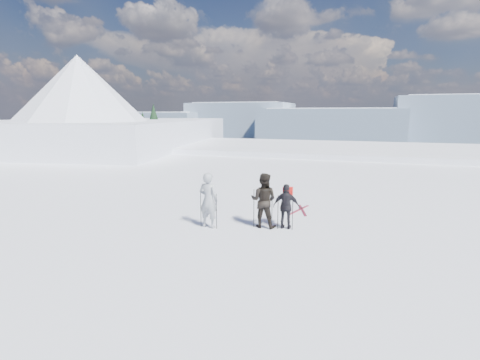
# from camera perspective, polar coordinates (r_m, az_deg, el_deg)

# --- Properties ---
(lake_basin) EXTENTS (820.00, 820.00, 71.62)m
(lake_basin) POSITION_cam_1_polar(r_m,az_deg,el_deg) (40.58, 14.51, -4.91)
(lake_basin) COLOR white
(lake_basin) RESTS_ON ground
(far_mountain_range) EXTENTS (770.00, 110.00, 53.00)m
(far_mountain_range) POSITION_cam_1_polar(r_m,az_deg,el_deg) (464.83, 22.50, 8.11)
(far_mountain_range) COLOR slate
(far_mountain_range) RESTS_ON ground
(near_ridge) EXTENTS (31.37, 35.68, 25.62)m
(near_ridge) POSITION_cam_1_polar(r_m,az_deg,el_deg) (48.95, -18.15, 1.08)
(near_ridge) COLOR white
(near_ridge) RESTS_ON ground
(skier_grey) EXTENTS (0.75, 0.55, 1.90)m
(skier_grey) POSITION_cam_1_polar(r_m,az_deg,el_deg) (12.74, -4.84, -3.08)
(skier_grey) COLOR gray
(skier_grey) RESTS_ON ground
(skier_dark) EXTENTS (0.92, 0.72, 1.88)m
(skier_dark) POSITION_cam_1_polar(r_m,az_deg,el_deg) (12.74, 3.60, -3.11)
(skier_dark) COLOR black
(skier_dark) RESTS_ON ground
(skier_pack) EXTENTS (0.91, 0.42, 1.53)m
(skier_pack) POSITION_cam_1_polar(r_m,az_deg,el_deg) (12.68, 7.08, -4.04)
(skier_pack) COLOR black
(skier_pack) RESTS_ON ground
(backpack) EXTENTS (0.33, 0.20, 0.42)m
(backpack) POSITION_cam_1_polar(r_m,az_deg,el_deg) (12.72, 7.36, 0.50)
(backpack) COLOR red
(backpack) RESTS_ON skier_pack
(ski_poles) EXTENTS (3.07, 0.76, 1.32)m
(ski_poles) POSITION_cam_1_polar(r_m,az_deg,el_deg) (12.67, 1.77, -4.74)
(ski_poles) COLOR black
(ski_poles) RESTS_ON ground
(skis_loose) EXTENTS (0.71, 1.66, 0.03)m
(skis_loose) POSITION_cam_1_polar(r_m,az_deg,el_deg) (15.29, 9.24, -4.53)
(skis_loose) COLOR black
(skis_loose) RESTS_ON ground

